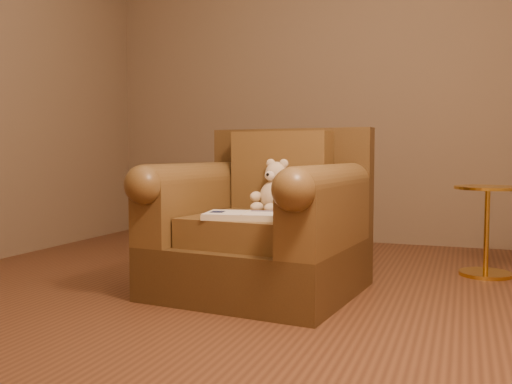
% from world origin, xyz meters
% --- Properties ---
extents(floor, '(4.00, 4.00, 0.00)m').
position_xyz_m(floor, '(0.00, 0.00, 0.00)').
color(floor, brown).
rests_on(floor, ground).
extents(armchair, '(1.11, 1.07, 0.91)m').
position_xyz_m(armchair, '(0.09, 0.08, 0.35)').
color(armchair, '#4C3419').
rests_on(armchair, floor).
extents(teddy_bear, '(0.22, 0.25, 0.30)m').
position_xyz_m(teddy_bear, '(0.13, 0.16, 0.55)').
color(teddy_bear, beige).
rests_on(teddy_bear, armchair).
extents(guidebook, '(0.44, 0.31, 0.03)m').
position_xyz_m(guidebook, '(0.10, -0.21, 0.45)').
color(guidebook, beige).
rests_on(guidebook, armchair).
extents(side_table, '(0.40, 0.40, 0.56)m').
position_xyz_m(side_table, '(1.27, 0.92, 0.30)').
color(side_table, gold).
rests_on(side_table, floor).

